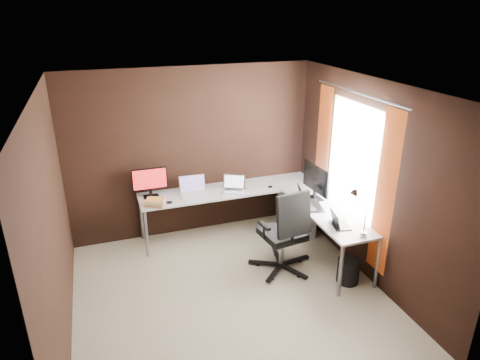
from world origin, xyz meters
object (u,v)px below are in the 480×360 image
(drawer_pedestal, at_px, (296,215))
(book_stack, at_px, (155,202))
(monitor_left, at_px, (150,181))
(desk_lamp, at_px, (358,207))
(office_chair, at_px, (283,247))
(laptop_silver, at_px, (234,187))
(monitor_right, at_px, (316,180))
(wastebasket, at_px, (348,271))
(laptop_black_small, at_px, (338,223))
(laptop_black_big, at_px, (307,203))
(laptop_white, at_px, (193,190))

(drawer_pedestal, relative_size, book_stack, 1.77)
(monitor_left, bearing_deg, desk_lamp, -41.49)
(drawer_pedestal, xyz_separation_m, office_chair, (-0.59, -0.82, 0.04))
(monitor_left, height_order, laptop_silver, monitor_left)
(monitor_right, xyz_separation_m, wastebasket, (-0.01, -0.97, -0.85))
(drawer_pedestal, relative_size, desk_lamp, 1.04)
(monitor_right, relative_size, book_stack, 1.80)
(laptop_black_small, xyz_separation_m, office_chair, (-0.56, 0.35, -0.43))
(book_stack, bearing_deg, laptop_black_big, -20.61)
(wastebasket, bearing_deg, laptop_black_big, 104.68)
(laptop_silver, xyz_separation_m, laptop_black_big, (0.77, -0.84, 0.01))
(laptop_white, bearing_deg, monitor_right, -23.04)
(monitor_left, xyz_separation_m, desk_lamp, (2.14, -1.90, 0.12))
(office_chair, bearing_deg, book_stack, 138.61)
(drawer_pedestal, distance_m, wastebasket, 1.36)
(monitor_right, height_order, laptop_silver, monitor_right)
(monitor_left, bearing_deg, laptop_silver, -8.46)
(monitor_right, distance_m, desk_lamp, 1.07)
(monitor_right, distance_m, laptop_silver, 1.21)
(drawer_pedestal, height_order, book_stack, book_stack)
(laptop_white, bearing_deg, drawer_pedestal, -11.70)
(laptop_white, relative_size, desk_lamp, 0.66)
(laptop_black_small, height_order, office_chair, office_chair)
(laptop_silver, relative_size, laptop_black_big, 0.85)
(drawer_pedestal, relative_size, laptop_black_small, 1.87)
(laptop_black_big, height_order, wastebasket, laptop_black_big)
(office_chair, distance_m, wastebasket, 0.86)
(desk_lamp, distance_m, wastebasket, 0.94)
(monitor_right, distance_m, laptop_black_big, 0.36)
(drawer_pedestal, height_order, laptop_white, laptop_white)
(desk_lamp, bearing_deg, monitor_right, 100.74)
(laptop_silver, distance_m, wastebasket, 2.00)
(laptop_white, height_order, wastebasket, laptop_white)
(drawer_pedestal, relative_size, monitor_left, 1.22)
(laptop_white, distance_m, desk_lamp, 2.40)
(laptop_black_small, distance_m, desk_lamp, 0.42)
(laptop_silver, bearing_deg, monitor_left, -161.29)
(monitor_right, height_order, laptop_white, monitor_right)
(laptop_silver, relative_size, laptop_black_small, 1.24)
(monitor_left, distance_m, office_chair, 2.07)
(laptop_black_big, relative_size, desk_lamp, 0.81)
(laptop_black_small, xyz_separation_m, book_stack, (-2.04, 1.34, -0.00))
(monitor_left, xyz_separation_m, laptop_black_big, (1.95, -1.02, -0.18))
(laptop_silver, relative_size, wastebasket, 1.23)
(office_chair, bearing_deg, laptop_silver, 98.31)
(monitor_left, distance_m, desk_lamp, 2.86)
(laptop_silver, height_order, desk_lamp, desk_lamp)
(monitor_left, relative_size, wastebasket, 1.52)
(laptop_black_big, height_order, desk_lamp, desk_lamp)
(laptop_silver, distance_m, laptop_black_small, 1.70)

